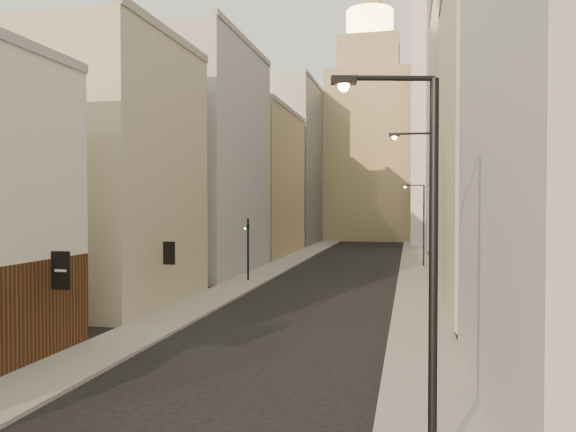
% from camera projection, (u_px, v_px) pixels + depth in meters
% --- Properties ---
extents(sidewalk_left, '(3.00, 140.00, 0.15)m').
position_uv_depth(sidewalk_left, '(294.00, 259.00, 61.70)').
color(sidewalk_left, gray).
rests_on(sidewalk_left, ground).
extents(sidewalk_right, '(3.00, 140.00, 0.15)m').
position_uv_depth(sidewalk_right, '(415.00, 261.00, 58.93)').
color(sidewalk_right, gray).
rests_on(sidewalk_right, ground).
extents(left_bldg_beige, '(8.00, 12.00, 16.00)m').
position_uv_depth(left_bldg_beige, '(111.00, 174.00, 34.36)').
color(left_bldg_beige, tan).
rests_on(left_bldg_beige, ground).
extents(left_bldg_grey, '(8.00, 16.00, 20.00)m').
position_uv_depth(left_bldg_grey, '(205.00, 161.00, 49.94)').
color(left_bldg_grey, '#9B9BA0').
rests_on(left_bldg_grey, ground).
extents(left_bldg_tan, '(8.00, 18.00, 17.00)m').
position_uv_depth(left_bldg_tan, '(258.00, 184.00, 67.56)').
color(left_bldg_tan, '#99875D').
rests_on(left_bldg_tan, ground).
extents(left_bldg_wingrid, '(8.00, 20.00, 24.00)m').
position_uv_depth(left_bldg_wingrid, '(292.00, 166.00, 87.01)').
color(left_bldg_wingrid, gray).
rests_on(left_bldg_wingrid, ground).
extents(right_bldg_beige, '(8.00, 16.00, 20.00)m').
position_uv_depth(right_bldg_beige, '(515.00, 139.00, 33.11)').
color(right_bldg_beige, tan).
rests_on(right_bldg_beige, ground).
extents(right_bldg_wingrid, '(8.00, 20.00, 26.00)m').
position_uv_depth(right_bldg_wingrid, '(477.00, 131.00, 52.57)').
color(right_bldg_wingrid, gray).
rests_on(right_bldg_wingrid, ground).
extents(highrise, '(21.00, 23.00, 51.20)m').
position_uv_depth(highrise, '(499.00, 64.00, 78.35)').
color(highrise, gray).
rests_on(highrise, ground).
extents(clock_tower, '(14.00, 14.00, 44.90)m').
position_uv_depth(clock_tower, '(369.00, 137.00, 96.26)').
color(clock_tower, '#99875D').
rests_on(clock_tower, ground).
extents(white_tower, '(8.00, 8.00, 41.50)m').
position_uv_depth(white_tower, '(440.00, 116.00, 80.22)').
color(white_tower, silver).
rests_on(white_tower, ground).
extents(streetlamp_near, '(2.32, 0.75, 8.99)m').
position_uv_depth(streetlamp_near, '(423.00, 253.00, 12.27)').
color(streetlamp_near, black).
rests_on(streetlamp_near, ground).
extents(streetlamp_mid, '(2.72, 0.47, 10.37)m').
position_uv_depth(streetlamp_mid, '(429.00, 208.00, 32.95)').
color(streetlamp_mid, black).
rests_on(streetlamp_mid, ground).
extents(streetlamp_far, '(2.09, 0.27, 7.98)m').
position_uv_depth(streetlamp_far, '(422.00, 220.00, 53.96)').
color(streetlamp_far, black).
rests_on(streetlamp_far, ground).
extents(traffic_light_left, '(0.60, 0.54, 5.00)m').
position_uv_depth(traffic_light_left, '(248.00, 235.00, 44.19)').
color(traffic_light_left, black).
rests_on(traffic_light_left, ground).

